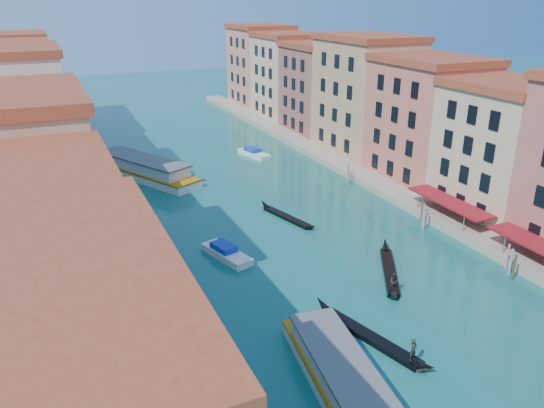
{
  "coord_description": "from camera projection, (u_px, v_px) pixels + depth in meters",
  "views": [
    {
      "loc": [
        -23.19,
        -8.61,
        27.05
      ],
      "look_at": [
        -1.67,
        40.13,
        6.1
      ],
      "focal_mm": 35.0,
      "sensor_mm": 36.0,
      "label": 1
    }
  ],
  "objects": [
    {
      "name": "motorboat_far",
      "position": [
        254.0,
        153.0,
        95.85
      ],
      "size": [
        4.05,
        7.48,
        1.48
      ],
      "rotation": [
        0.0,
        0.0,
        0.27
      ],
      "color": "white",
      "rests_on": "ground"
    },
    {
      "name": "vaporetto_near",
      "position": [
        345.0,
        383.0,
        38.01
      ],
      "size": [
        6.42,
        18.19,
        2.65
      ],
      "rotation": [
        0.0,
        0.0,
        -0.14
      ],
      "color": "white",
      "rests_on": "ground"
    },
    {
      "name": "mooring_poles_right",
      "position": [
        490.0,
        252.0,
        57.17
      ],
      "size": [
        1.44,
        54.24,
        3.2
      ],
      "color": "#53311C",
      "rests_on": "ground"
    },
    {
      "name": "left_bank_palazzos",
      "position": [
        21.0,
        142.0,
        67.69
      ],
      "size": [
        12.8,
        128.4,
        21.0
      ],
      "color": "tan",
      "rests_on": "ground"
    },
    {
      "name": "right_bank_palazzos",
      "position": [
        384.0,
        107.0,
        89.0
      ],
      "size": [
        12.8,
        128.4,
        21.0
      ],
      "color": "#A14D41",
      "rests_on": "ground"
    },
    {
      "name": "gondola_right",
      "position": [
        390.0,
        271.0,
        54.96
      ],
      "size": [
        7.39,
        11.62,
        2.58
      ],
      "rotation": [
        0.0,
        0.0,
        -0.53
      ],
      "color": "black",
      "rests_on": "ground"
    },
    {
      "name": "vaporetto_far",
      "position": [
        143.0,
        169.0,
        84.27
      ],
      "size": [
        14.5,
        21.69,
        3.25
      ],
      "rotation": [
        0.0,
        0.0,
        0.48
      ],
      "color": "white",
      "rests_on": "ground"
    },
    {
      "name": "motorboat_mid",
      "position": [
        226.0,
        252.0,
        58.7
      ],
      "size": [
        4.08,
        7.29,
        1.44
      ],
      "rotation": [
        0.0,
        0.0,
        0.29
      ],
      "color": "white",
      "rests_on": "ground"
    },
    {
      "name": "quay",
      "position": [
        341.0,
        165.0,
        89.37
      ],
      "size": [
        4.0,
        140.0,
        1.0
      ],
      "primitive_type": "cube",
      "color": "#9E957F",
      "rests_on": "ground"
    },
    {
      "name": "gondola_far",
      "position": [
        286.0,
        216.0,
        69.06
      ],
      "size": [
        3.76,
        11.14,
        1.6
      ],
      "rotation": [
        0.0,
        0.0,
        0.26
      ],
      "color": "black",
      "rests_on": "ground"
    },
    {
      "name": "gondola_fore",
      "position": [
        370.0,
        335.0,
        44.55
      ],
      "size": [
        4.62,
        12.99,
        2.64
      ],
      "rotation": [
        0.0,
        0.0,
        0.28
      ],
      "color": "black",
      "rests_on": "ground"
    }
  ]
}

